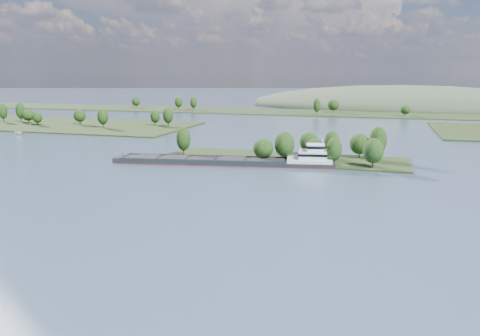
% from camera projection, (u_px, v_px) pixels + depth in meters
% --- Properties ---
extents(ground, '(1800.00, 1800.00, 0.00)m').
position_uv_depth(ground, '(244.00, 195.00, 138.19)').
color(ground, '#364A5E').
rests_on(ground, ground).
extents(tree_island, '(100.00, 30.00, 14.82)m').
position_uv_depth(tree_island, '(302.00, 151.00, 190.92)').
color(tree_island, black).
rests_on(tree_island, ground).
extents(back_shoreline, '(900.00, 60.00, 15.08)m').
position_uv_depth(back_shoreline, '(344.00, 113.00, 398.35)').
color(back_shoreline, black).
rests_on(back_shoreline, ground).
extents(hill_west, '(320.00, 160.00, 44.00)m').
position_uv_depth(hill_west, '(403.00, 107.00, 478.18)').
color(hill_west, '#374630').
rests_on(hill_west, ground).
extents(cargo_barge, '(87.91, 23.91, 11.81)m').
position_uv_depth(cargo_barge, '(238.00, 161.00, 183.81)').
color(cargo_barge, black).
rests_on(cargo_barge, ground).
extents(motorboat, '(6.09, 3.37, 2.22)m').
position_uv_depth(motorboat, '(19.00, 133.00, 269.45)').
color(motorboat, silver).
rests_on(motorboat, ground).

